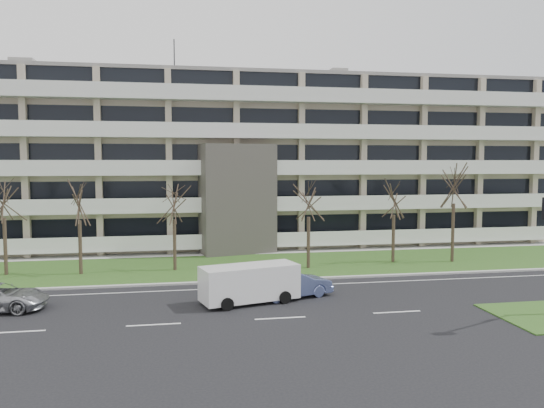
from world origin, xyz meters
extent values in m
plane|color=black|center=(0.00, 0.00, 0.00)|extent=(160.00, 160.00, 0.00)
cube|color=#2A511B|center=(0.00, 13.00, 0.03)|extent=(90.00, 10.00, 0.06)
cube|color=#B2B2AD|center=(0.00, 8.00, 0.06)|extent=(90.00, 0.35, 0.12)
cube|color=#B2B2AD|center=(0.00, 18.50, 0.04)|extent=(90.00, 2.00, 0.08)
cube|color=white|center=(0.00, 6.50, 0.01)|extent=(90.00, 0.12, 0.01)
cube|color=#C1B596|center=(0.00, 25.50, 7.50)|extent=(60.00, 12.00, 15.00)
cube|color=gray|center=(0.00, 25.50, 15.15)|extent=(60.50, 12.50, 0.30)
cube|color=#4C4742|center=(0.00, 18.50, 4.50)|extent=(6.39, 3.69, 9.00)
cube|color=black|center=(0.00, 18.30, 2.00)|extent=(4.92, 1.19, 3.50)
cube|color=gray|center=(-18.00, 25.50, 15.90)|extent=(2.00, 2.00, 1.20)
cylinder|color=black|center=(-5.00, 25.50, 17.00)|extent=(0.10, 0.10, 3.50)
cube|color=black|center=(0.00, 19.48, 2.10)|extent=(58.00, 0.10, 1.80)
cube|color=white|center=(0.00, 18.80, 0.60)|extent=(58.00, 1.40, 0.22)
cube|color=white|center=(0.00, 18.15, 1.20)|extent=(58.00, 0.08, 1.00)
cube|color=black|center=(0.00, 19.48, 5.10)|extent=(58.00, 0.10, 1.80)
cube|color=white|center=(0.00, 18.80, 3.60)|extent=(58.00, 1.40, 0.22)
cube|color=white|center=(0.00, 18.15, 4.20)|extent=(58.00, 0.08, 1.00)
cube|color=black|center=(0.00, 19.48, 8.10)|extent=(58.00, 0.10, 1.80)
cube|color=white|center=(0.00, 18.80, 6.60)|extent=(58.00, 1.40, 0.22)
cube|color=white|center=(0.00, 18.15, 7.20)|extent=(58.00, 0.08, 1.00)
cube|color=black|center=(0.00, 19.48, 11.10)|extent=(58.00, 0.10, 1.80)
cube|color=white|center=(0.00, 18.80, 9.60)|extent=(58.00, 1.40, 0.22)
cube|color=white|center=(0.00, 18.15, 10.20)|extent=(58.00, 0.08, 1.00)
cube|color=black|center=(0.00, 19.48, 14.10)|extent=(58.00, 0.10, 1.80)
cube|color=white|center=(0.00, 18.80, 12.60)|extent=(58.00, 1.40, 0.22)
cube|color=white|center=(0.00, 18.15, 13.20)|extent=(58.00, 0.08, 1.00)
imported|color=#6675B1|center=(1.40, 3.76, 0.76)|extent=(4.86, 2.97, 1.51)
cube|color=white|center=(-1.08, 3.11, 1.11)|extent=(5.53, 3.20, 1.83)
cube|color=black|center=(-1.08, 3.11, 1.64)|extent=(5.12, 2.96, 0.68)
cube|color=white|center=(1.30, 3.74, 0.96)|extent=(0.80, 1.86, 1.16)
cylinder|color=black|center=(-2.42, 1.76, 0.34)|extent=(0.71, 0.41, 0.68)
cylinder|color=black|center=(-2.91, 3.62, 0.34)|extent=(0.71, 0.41, 0.68)
cylinder|color=black|center=(0.75, 2.60, 0.34)|extent=(0.71, 0.41, 0.68)
cylinder|color=black|center=(0.26, 4.46, 0.34)|extent=(0.71, 0.41, 0.68)
cylinder|color=#382B21|center=(-16.17, 12.68, 1.93)|extent=(0.24, 0.24, 3.87)
cylinder|color=#382B21|center=(-11.31, 12.06, 1.84)|extent=(0.24, 0.24, 3.67)
cylinder|color=#382B21|center=(-5.09, 12.30, 1.79)|extent=(0.24, 0.24, 3.58)
cylinder|color=#382B21|center=(4.23, 11.41, 1.84)|extent=(0.24, 0.24, 3.69)
cylinder|color=#382B21|center=(11.05, 12.49, 1.80)|extent=(0.24, 0.24, 3.61)
cylinder|color=#382B21|center=(15.50, 11.83, 2.22)|extent=(0.24, 0.24, 4.45)
camera|label=1|loc=(-4.77, -24.70, 7.58)|focal=35.00mm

